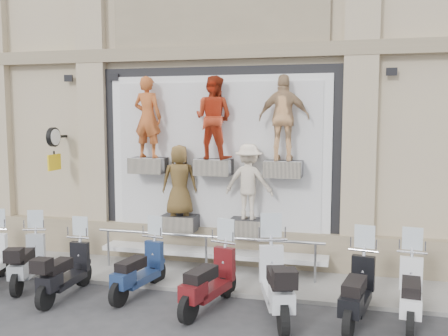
% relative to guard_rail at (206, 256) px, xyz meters
% --- Properties ---
extents(ground, '(90.00, 90.00, 0.00)m').
position_rel_guard_rail_xyz_m(ground, '(0.00, -2.00, -0.47)').
color(ground, '#313134').
rests_on(ground, ground).
extents(sidewalk, '(16.00, 2.20, 0.08)m').
position_rel_guard_rail_xyz_m(sidewalk, '(0.00, 0.10, -0.43)').
color(sidewalk, gray).
rests_on(sidewalk, ground).
extents(building, '(14.00, 8.60, 12.00)m').
position_rel_guard_rail_xyz_m(building, '(0.00, 5.00, 5.54)').
color(building, tan).
rests_on(building, ground).
extents(shop_vitrine, '(5.60, 0.87, 4.30)m').
position_rel_guard_rail_xyz_m(shop_vitrine, '(0.09, 0.74, 2.01)').
color(shop_vitrine, black).
rests_on(shop_vitrine, ground).
extents(guard_rail, '(5.06, 0.10, 0.93)m').
position_rel_guard_rail_xyz_m(guard_rail, '(0.00, 0.00, 0.00)').
color(guard_rail, '#9EA0A5').
rests_on(guard_rail, ground).
extents(clock_sign_bracket, '(0.10, 0.80, 1.02)m').
position_rel_guard_rail_xyz_m(clock_sign_bracket, '(-3.90, 0.47, 2.34)').
color(clock_sign_bracket, black).
rests_on(clock_sign_bracket, ground).
extents(scooter_c, '(1.04, 1.86, 1.45)m').
position_rel_guard_rail_xyz_m(scooter_c, '(-3.39, -1.38, 0.26)').
color(scooter_c, '#989EA4').
rests_on(scooter_c, ground).
extents(scooter_d, '(0.53, 1.79, 1.46)m').
position_rel_guard_rail_xyz_m(scooter_d, '(-2.27, -1.79, 0.26)').
color(scooter_d, black).
rests_on(scooter_d, ground).
extents(scooter_e, '(0.83, 1.85, 1.45)m').
position_rel_guard_rail_xyz_m(scooter_e, '(-0.95, -1.34, 0.26)').
color(scooter_e, navy).
rests_on(scooter_e, ground).
extents(scooter_f, '(1.00, 1.98, 1.54)m').
position_rel_guard_rail_xyz_m(scooter_f, '(0.56, -1.68, 0.31)').
color(scooter_f, '#520E11').
rests_on(scooter_f, ground).
extents(scooter_g, '(1.19, 2.17, 1.69)m').
position_rel_guard_rail_xyz_m(scooter_g, '(1.76, -1.72, 0.38)').
color(scooter_g, silver).
rests_on(scooter_g, ground).
extents(scooter_h, '(0.88, 1.97, 1.54)m').
position_rel_guard_rail_xyz_m(scooter_h, '(3.11, -1.61, 0.31)').
color(scooter_h, black).
rests_on(scooter_h, ground).
extents(scooter_i, '(0.73, 1.90, 1.51)m').
position_rel_guard_rail_xyz_m(scooter_i, '(3.98, -1.40, 0.29)').
color(scooter_i, white).
rests_on(scooter_i, ground).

